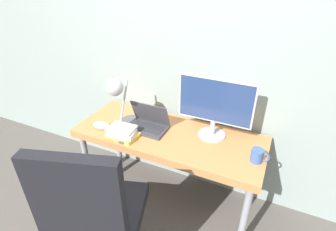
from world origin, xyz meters
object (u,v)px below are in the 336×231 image
desk_lamp (118,94)px  game_controller (102,125)px  book_stack (122,133)px  laptop (148,123)px  monitor (215,105)px  office_chair (94,213)px  mug (258,156)px

desk_lamp → game_controller: bearing=-163.7°
book_stack → game_controller: 0.23m
laptop → desk_lamp: desk_lamp is taller
monitor → office_chair: size_ratio=0.50×
laptop → game_controller: laptop is taller
book_stack → game_controller: (-0.23, 0.04, -0.02)m
desk_lamp → monitor: bearing=18.4°
office_chair → game_controller: office_chair is taller
desk_lamp → game_controller: (-0.16, -0.05, -0.30)m
laptop → desk_lamp: 0.34m
game_controller → office_chair: bearing=-57.0°
laptop → office_chair: size_ratio=0.28×
desk_lamp → laptop: bearing=29.5°
monitor → book_stack: bearing=-153.0°
book_stack → laptop: bearing=58.4°
mug → game_controller: bearing=-175.3°
mug → game_controller: size_ratio=0.82×
office_chair → game_controller: (-0.42, 0.65, 0.11)m
game_controller → book_stack: bearing=-9.9°
monitor → desk_lamp: 0.72m
monitor → desk_lamp: bearing=-161.6°
laptop → monitor: bearing=13.8°
desk_lamp → game_controller: 0.34m
office_chair → mug: 1.09m
desk_lamp → office_chair: bearing=-69.2°
office_chair → mug: bearing=44.0°
desk_lamp → mug: bearing=2.8°
monitor → book_stack: 0.73m
office_chair → monitor: bearing=65.8°
monitor → desk_lamp: monitor is taller
desk_lamp → office_chair: 0.85m
mug → office_chair: bearing=-136.0°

